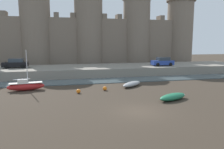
# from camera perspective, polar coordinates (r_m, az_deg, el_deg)

# --- Properties ---
(ground_plane) EXTENTS (160.00, 160.00, 0.00)m
(ground_plane) POSITION_cam_1_polar(r_m,az_deg,el_deg) (19.11, 7.16, -9.58)
(ground_plane) COLOR #382D23
(water_channel) EXTENTS (80.00, 4.50, 0.10)m
(water_channel) POSITION_cam_1_polar(r_m,az_deg,el_deg) (33.63, -1.97, -1.62)
(water_channel) COLOR #47565B
(water_channel) RESTS_ON ground
(quay_road) EXTENTS (58.62, 10.00, 1.54)m
(quay_road) POSITION_cam_1_polar(r_m,az_deg,el_deg) (40.58, -3.96, 1.11)
(quay_road) COLOR gray
(quay_road) RESTS_ON ground
(castle) EXTENTS (53.79, 7.17, 20.03)m
(castle) POSITION_cam_1_polar(r_m,az_deg,el_deg) (51.70, -6.11, 10.41)
(castle) COLOR #7A6B5B
(castle) RESTS_ON ground
(sailboat_midflat_centre) EXTENTS (4.50, 1.74, 5.01)m
(sailboat_midflat_centre) POSITION_cam_1_polar(r_m,az_deg,el_deg) (28.93, -21.60, -2.76)
(sailboat_midflat_centre) COLOR red
(sailboat_midflat_centre) RESTS_ON ground
(rowboat_foreground_left) EXTENTS (3.87, 2.55, 0.69)m
(rowboat_foreground_left) POSITION_cam_1_polar(r_m,az_deg,el_deg) (23.37, 15.61, -5.59)
(rowboat_foreground_left) COLOR #1E6B47
(rowboat_foreground_left) RESTS_ON ground
(rowboat_near_channel_right) EXTENTS (3.78, 3.54, 0.66)m
(rowboat_near_channel_right) POSITION_cam_1_polar(r_m,az_deg,el_deg) (29.51, 5.19, -2.47)
(rowboat_near_channel_right) COLOR gray
(rowboat_near_channel_right) RESTS_ON ground
(mooring_buoy_off_centre) EXTENTS (0.50, 0.50, 0.50)m
(mooring_buoy_off_centre) POSITION_cam_1_polar(r_m,az_deg,el_deg) (25.77, -8.76, -4.33)
(mooring_buoy_off_centre) COLOR orange
(mooring_buoy_off_centre) RESTS_ON ground
(mooring_buoy_mid_mud) EXTENTS (0.51, 0.51, 0.51)m
(mooring_buoy_mid_mud) POSITION_cam_1_polar(r_m,az_deg,el_deg) (26.98, -1.90, -3.66)
(mooring_buoy_mid_mud) COLOR orange
(mooring_buoy_mid_mud) RESTS_ON ground
(car_quay_west) EXTENTS (4.14, 1.95, 1.62)m
(car_quay_west) POSITION_cam_1_polar(r_m,az_deg,el_deg) (42.18, 13.07, 3.30)
(car_quay_west) COLOR #263F99
(car_quay_west) RESTS_ON quay_road
(car_quay_centre_east) EXTENTS (4.14, 1.95, 1.62)m
(car_quay_centre_east) POSITION_cam_1_polar(r_m,az_deg,el_deg) (41.07, -23.88, 2.67)
(car_quay_centre_east) COLOR black
(car_quay_centre_east) RESTS_ON quay_road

